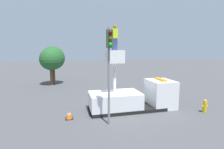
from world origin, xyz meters
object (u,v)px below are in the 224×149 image
at_px(bucket_truck, 133,97).
at_px(tree_right_bg, 51,59).
at_px(tree_left_bg, 53,58).
at_px(traffic_cone_rear, 69,115).
at_px(traffic_light_pole, 109,58).
at_px(fire_hydrant, 205,106).
at_px(worker, 115,38).

height_order(bucket_truck, tree_right_bg, tree_right_bg).
relative_size(tree_left_bg, tree_right_bg, 1.05).
relative_size(bucket_truck, traffic_cone_rear, 10.86).
height_order(traffic_light_pole, fire_hydrant, traffic_light_pole).
relative_size(worker, fire_hydrant, 1.83).
distance_m(traffic_cone_rear, tree_left_bg, 12.80).
bearing_deg(traffic_light_pole, tree_right_bg, 108.16).
bearing_deg(worker, traffic_cone_rear, -166.87).
bearing_deg(worker, bucket_truck, 0.00).
bearing_deg(worker, tree_right_bg, 115.84).
bearing_deg(fire_hydrant, tree_right_bg, 131.81).
xyz_separation_m(bucket_truck, tree_right_bg, (-6.84, 11.07, 2.35)).
height_order(fire_hydrant, tree_left_bg, tree_left_bg).
relative_size(worker, traffic_cone_rear, 2.89).
bearing_deg(worker, tree_left_bg, 113.98).
bearing_deg(worker, traffic_light_pole, -111.85).
bearing_deg(tree_left_bg, traffic_light_pole, -73.29).
xyz_separation_m(worker, traffic_cone_rear, (-3.31, -0.77, -5.08)).
height_order(worker, traffic_cone_rear, worker).
relative_size(fire_hydrant, traffic_cone_rear, 1.58).
relative_size(worker, tree_right_bg, 0.37).
xyz_separation_m(worker, tree_right_bg, (-5.36, 11.07, -2.07)).
bearing_deg(bucket_truck, tree_right_bg, 121.73).
bearing_deg(bucket_truck, tree_left_bg, 119.85).
height_order(bucket_truck, fire_hydrant, bucket_truck).
bearing_deg(traffic_light_pole, bucket_truck, 44.27).
distance_m(fire_hydrant, traffic_cone_rear, 9.67).
bearing_deg(fire_hydrant, traffic_cone_rear, 173.01).
height_order(traffic_light_pole, tree_right_bg, traffic_light_pole).
distance_m(worker, fire_hydrant, 8.20).
bearing_deg(tree_right_bg, bucket_truck, -58.27).
height_order(tree_left_bg, tree_right_bg, tree_left_bg).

